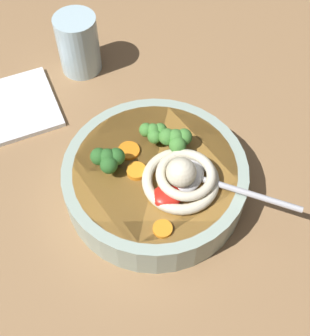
% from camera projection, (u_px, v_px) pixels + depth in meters
% --- Properties ---
extents(table_slab, '(1.21, 1.21, 0.04)m').
position_uv_depth(table_slab, '(153.00, 216.00, 0.64)').
color(table_slab, '#936D47').
rests_on(table_slab, ground).
extents(soup_bowl, '(0.25, 0.25, 0.06)m').
position_uv_depth(soup_bowl, '(155.00, 179.00, 0.62)').
color(soup_bowl, '#9EB2A3').
rests_on(soup_bowl, table_slab).
extents(noodle_pile, '(0.11, 0.11, 0.04)m').
position_uv_depth(noodle_pile, '(181.00, 175.00, 0.58)').
color(noodle_pile, beige).
rests_on(noodle_pile, soup_bowl).
extents(soup_spoon, '(0.16, 0.12, 0.02)m').
position_uv_depth(soup_spoon, '(197.00, 177.00, 0.58)').
color(soup_spoon, '#B7B7BC').
rests_on(soup_spoon, soup_bowl).
extents(chili_sauce_dollop, '(0.04, 0.03, 0.02)m').
position_uv_depth(chili_sauce_dollop, '(167.00, 196.00, 0.56)').
color(chili_sauce_dollop, red).
rests_on(chili_sauce_dollop, soup_bowl).
extents(broccoli_floret_center, '(0.04, 0.04, 0.04)m').
position_uv_depth(broccoli_floret_center, '(108.00, 159.00, 0.58)').
color(broccoli_floret_center, '#7A9E60').
rests_on(broccoli_floret_center, soup_bowl).
extents(broccoli_floret_near_spoon, '(0.04, 0.03, 0.03)m').
position_uv_depth(broccoli_floret_near_spoon, '(153.00, 132.00, 0.61)').
color(broccoli_floret_near_spoon, '#7A9E60').
rests_on(broccoli_floret_near_spoon, soup_bowl).
extents(broccoli_floret_far, '(0.04, 0.04, 0.04)m').
position_uv_depth(broccoli_floret_far, '(176.00, 139.00, 0.60)').
color(broccoli_floret_far, '#7A9E60').
rests_on(broccoli_floret_far, soup_bowl).
extents(carrot_slice_left, '(0.02, 0.02, 0.00)m').
position_uv_depth(carrot_slice_left, '(164.00, 228.00, 0.55)').
color(carrot_slice_left, orange).
rests_on(carrot_slice_left, soup_bowl).
extents(carrot_slice_extra_a, '(0.03, 0.03, 0.00)m').
position_uv_depth(carrot_slice_extra_a, '(129.00, 151.00, 0.61)').
color(carrot_slice_extra_a, orange).
rests_on(carrot_slice_extra_a, soup_bowl).
extents(carrot_slice_front, '(0.03, 0.03, 0.01)m').
position_uv_depth(carrot_slice_front, '(136.00, 171.00, 0.59)').
color(carrot_slice_front, orange).
rests_on(carrot_slice_front, soup_bowl).
extents(drinking_glass, '(0.07, 0.07, 0.10)m').
position_uv_depth(drinking_glass, '(78.00, 44.00, 0.75)').
color(drinking_glass, silver).
rests_on(drinking_glass, table_slab).
extents(folded_napkin, '(0.19, 0.17, 0.01)m').
position_uv_depth(folded_napkin, '(4.00, 110.00, 0.73)').
color(folded_napkin, white).
rests_on(folded_napkin, table_slab).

